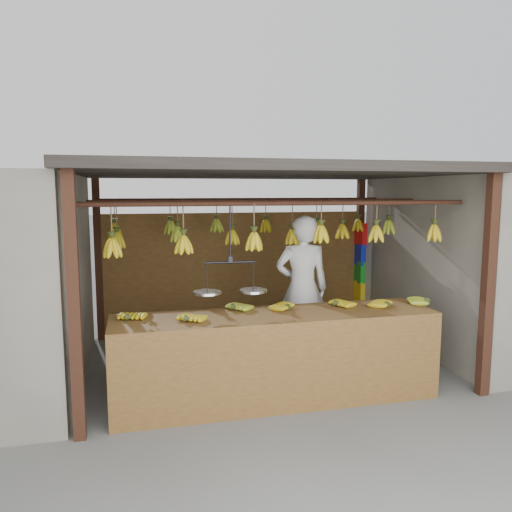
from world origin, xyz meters
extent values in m
plane|color=#5B5B57|center=(0.00, 0.00, 0.00)|extent=(80.00, 80.00, 0.00)
cube|color=black|center=(-2.00, -1.50, 1.15)|extent=(0.10, 0.10, 2.30)
cube|color=black|center=(2.00, -1.50, 1.15)|extent=(0.10, 0.10, 2.30)
cube|color=black|center=(-2.00, 1.50, 1.15)|extent=(0.10, 0.10, 2.30)
cube|color=black|center=(2.00, 1.50, 1.15)|extent=(0.10, 0.10, 2.30)
cube|color=black|center=(0.00, 0.00, 2.35)|extent=(4.30, 3.30, 0.10)
cylinder|color=black|center=(0.00, -1.00, 2.00)|extent=(4.00, 0.05, 0.05)
cylinder|color=black|center=(0.00, 0.00, 2.00)|extent=(4.00, 0.05, 0.05)
cylinder|color=black|center=(0.00, 1.00, 2.00)|extent=(4.00, 0.05, 0.05)
cube|color=brown|center=(0.00, 1.50, 0.90)|extent=(4.00, 0.06, 1.80)
cube|color=brown|center=(-0.13, -1.10, 0.86)|extent=(3.26, 0.73, 0.08)
cube|color=brown|center=(-0.13, -1.46, 0.45)|extent=(3.26, 0.04, 0.90)
cube|color=black|center=(-1.66, -1.41, 0.41)|extent=(0.07, 0.07, 0.82)
cube|color=black|center=(1.40, -1.41, 0.41)|extent=(0.07, 0.07, 0.82)
cube|color=black|center=(-1.66, -0.79, 0.41)|extent=(0.07, 0.07, 0.82)
cube|color=black|center=(1.40, -0.79, 0.41)|extent=(0.07, 0.07, 0.82)
ellipsoid|color=#B29613|center=(-1.56, -1.06, 0.93)|extent=(0.24, 0.28, 0.06)
ellipsoid|color=#B29613|center=(-1.03, -1.25, 0.93)|extent=(0.29, 0.30, 0.06)
ellipsoid|color=#92A523|center=(-0.52, -0.90, 0.93)|extent=(0.30, 0.29, 0.06)
ellipsoid|color=#B29613|center=(0.03, -1.00, 0.93)|extent=(0.30, 0.30, 0.06)
ellipsoid|color=#B29613|center=(0.57, -0.99, 0.93)|extent=(0.29, 0.26, 0.06)
ellipsoid|color=#B29613|center=(1.09, -1.13, 0.93)|extent=(0.29, 0.30, 0.06)
ellipsoid|color=#92A523|center=(1.57, -1.08, 0.93)|extent=(0.29, 0.25, 0.06)
ellipsoid|color=#B29613|center=(-1.70, -0.99, 1.59)|extent=(0.16, 0.16, 0.28)
ellipsoid|color=#B29613|center=(-1.03, -0.97, 1.61)|extent=(0.16, 0.16, 0.28)
ellipsoid|color=#B29613|center=(-0.34, -1.02, 1.62)|extent=(0.16, 0.16, 0.28)
ellipsoid|color=#B29613|center=(0.38, -0.98, 1.68)|extent=(0.16, 0.16, 0.28)
ellipsoid|color=#B29613|center=(1.01, -0.96, 1.67)|extent=(0.16, 0.16, 0.28)
ellipsoid|color=#B29613|center=(1.68, -1.00, 1.67)|extent=(0.16, 0.16, 0.28)
ellipsoid|color=#B29613|center=(-1.68, 0.00, 1.57)|extent=(0.16, 0.16, 0.28)
ellipsoid|color=#92A523|center=(-1.00, 0.03, 1.62)|extent=(0.16, 0.16, 0.28)
ellipsoid|color=#B29613|center=(-0.36, 0.04, 1.57)|extent=(0.16, 0.16, 0.28)
ellipsoid|color=#B29613|center=(0.39, 0.02, 1.56)|extent=(0.16, 0.16, 0.28)
ellipsoid|color=#B29613|center=(1.04, -0.02, 1.62)|extent=(0.16, 0.16, 0.28)
ellipsoid|color=#92A523|center=(1.68, -0.01, 1.66)|extent=(0.16, 0.16, 0.28)
ellipsoid|color=#B29613|center=(-1.74, 0.95, 1.61)|extent=(0.16, 0.16, 0.28)
ellipsoid|color=#92A523|center=(-1.02, 0.98, 1.63)|extent=(0.16, 0.16, 0.28)
ellipsoid|color=#92A523|center=(-0.39, 0.98, 1.65)|extent=(0.16, 0.16, 0.28)
ellipsoid|color=#B29613|center=(0.31, 0.99, 1.63)|extent=(0.16, 0.16, 0.28)
ellipsoid|color=#B29613|center=(1.06, 0.96, 1.59)|extent=(0.16, 0.16, 0.28)
ellipsoid|color=#B29613|center=(1.74, 1.04, 1.61)|extent=(0.16, 0.16, 0.28)
cylinder|color=black|center=(-0.58, -1.00, 1.71)|extent=(0.02, 0.02, 0.58)
cylinder|color=black|center=(-0.58, -1.00, 1.42)|extent=(0.50, 0.04, 0.02)
cylinder|color=silver|center=(-0.81, -0.99, 1.12)|extent=(0.27, 0.27, 0.02)
cylinder|color=silver|center=(-0.35, -1.01, 1.12)|extent=(0.27, 0.27, 0.02)
imported|color=white|center=(0.52, 0.00, 0.91)|extent=(0.72, 0.53, 1.83)
cube|color=red|center=(1.94, 1.35, 1.45)|extent=(0.08, 0.26, 0.34)
cube|color=#1426BF|center=(1.94, 1.35, 1.13)|extent=(0.08, 0.26, 0.34)
cube|color=#199926|center=(1.94, 1.35, 0.85)|extent=(0.08, 0.26, 0.34)
cube|color=yellow|center=(1.94, 1.35, 0.53)|extent=(0.08, 0.26, 0.34)
camera|label=1|loc=(-1.49, -5.80, 2.12)|focal=35.00mm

